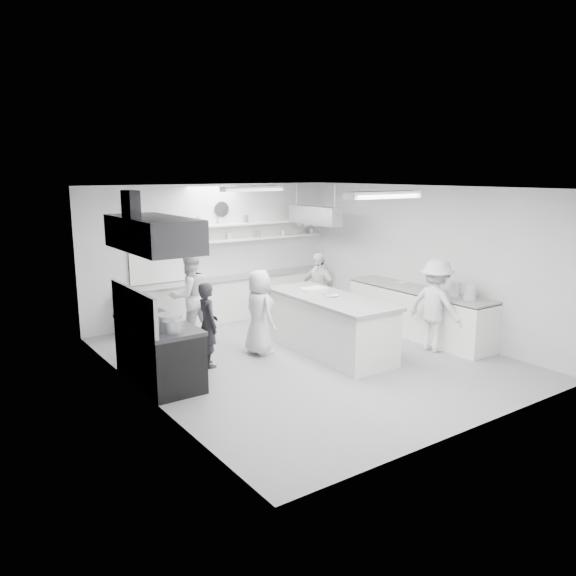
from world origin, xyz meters
TOP-DOWN VIEW (x-y plane):
  - floor at (0.00, 0.00)m, footprint 6.00×7.00m
  - ceiling at (0.00, 0.00)m, footprint 6.00×7.00m
  - wall_back at (0.00, 3.50)m, footprint 6.00×0.04m
  - wall_front at (0.00, -3.50)m, footprint 6.00×0.04m
  - wall_left at (-3.00, 0.00)m, footprint 0.04×7.00m
  - wall_right at (3.00, 0.00)m, footprint 0.04×7.00m
  - stove at (-2.60, 0.40)m, footprint 0.80×1.80m
  - exhaust_hood at (-2.60, 0.40)m, footprint 0.85×2.00m
  - back_counter at (0.30, 3.20)m, footprint 5.00×0.60m
  - shelf_lower at (0.70, 3.37)m, footprint 4.20×0.26m
  - shelf_upper at (0.70, 3.37)m, footprint 4.20×0.26m
  - pass_through_window at (-1.30, 3.48)m, footprint 1.30×0.04m
  - wall_clock at (0.20, 3.46)m, footprint 0.32×0.05m
  - right_counter at (2.65, -0.20)m, footprint 0.74×3.30m
  - pot_rack at (2.00, 2.40)m, footprint 0.30×1.60m
  - light_fixture_front at (0.00, -1.80)m, footprint 1.30×0.25m
  - light_fixture_rear at (0.00, 1.80)m, footprint 1.30×0.25m
  - prep_island at (0.53, 0.02)m, footprint 1.08×2.73m
  - stove_pot at (-2.60, -0.07)m, footprint 0.39×0.39m
  - cook_stove at (-1.63, 0.62)m, footprint 0.41×0.57m
  - cook_back at (-1.22, 2.19)m, footprint 0.91×0.73m
  - cook_island_left at (-0.56, 0.69)m, footprint 0.50×0.77m
  - cook_island_right at (1.45, 1.53)m, footprint 0.62×1.00m
  - cook_right at (2.19, -1.02)m, footprint 0.77×1.17m
  - bowl_island_a at (0.59, 0.06)m, footprint 0.30×0.30m
  - bowl_island_b at (0.55, 0.04)m, footprint 0.25×0.25m
  - bowl_right at (2.76, 0.41)m, footprint 0.28×0.28m

SIDE VIEW (x-z plane):
  - floor at x=0.00m, z-range -0.02..0.00m
  - stove at x=-2.60m, z-range 0.00..0.90m
  - back_counter at x=0.30m, z-range 0.00..0.92m
  - right_counter at x=2.65m, z-range 0.00..0.94m
  - prep_island at x=0.53m, z-range 0.00..1.00m
  - cook_stove at x=-1.63m, z-range 0.00..1.45m
  - cook_island_left at x=-0.56m, z-range 0.00..1.55m
  - cook_island_right at x=1.45m, z-range 0.00..1.60m
  - cook_right at x=2.19m, z-range 0.00..1.71m
  - cook_back at x=-1.22m, z-range 0.00..1.76m
  - bowl_right at x=2.76m, z-range 0.94..0.99m
  - bowl_island_b at x=0.55m, z-range 1.00..1.06m
  - bowl_island_a at x=0.59m, z-range 1.00..1.06m
  - stove_pot at x=-2.60m, z-range 0.91..1.20m
  - pass_through_window at x=-1.30m, z-range 0.95..1.95m
  - wall_back at x=0.00m, z-range 0.00..3.00m
  - wall_front at x=0.00m, z-range 0.00..3.00m
  - wall_left at x=-3.00m, z-range 0.00..3.00m
  - wall_right at x=3.00m, z-range 0.00..3.00m
  - shelf_lower at x=0.70m, z-range 1.73..1.77m
  - shelf_upper at x=0.70m, z-range 2.08..2.12m
  - pot_rack at x=2.00m, z-range 2.10..2.50m
  - exhaust_hood at x=-2.60m, z-range 2.10..2.60m
  - wall_clock at x=0.20m, z-range 2.29..2.61m
  - light_fixture_front at x=0.00m, z-range 2.89..2.99m
  - light_fixture_rear at x=0.00m, z-range 2.89..2.99m
  - ceiling at x=0.00m, z-range 3.00..3.02m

